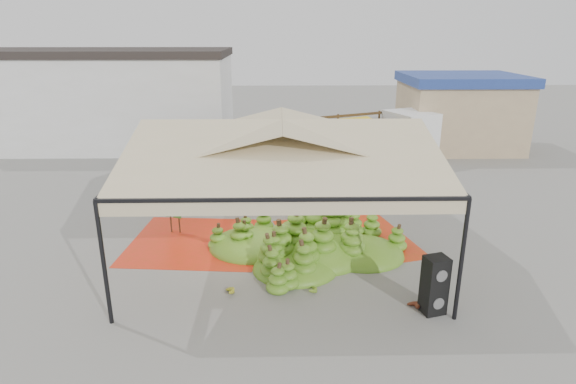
{
  "coord_description": "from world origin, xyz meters",
  "views": [
    {
      "loc": [
        -0.1,
        -13.65,
        6.46
      ],
      "look_at": [
        0.2,
        1.5,
        1.3
      ],
      "focal_mm": 30.0,
      "sensor_mm": 36.0,
      "label": 1
    }
  ],
  "objects_px": {
    "vendor": "(291,192)",
    "truck_right": "(372,134)",
    "truck_left": "(239,149)",
    "banana_heap": "(309,232)",
    "speaker_stack": "(434,285)"
  },
  "relations": [
    {
      "from": "speaker_stack",
      "to": "truck_right",
      "type": "height_order",
      "value": "truck_right"
    },
    {
      "from": "truck_left",
      "to": "truck_right",
      "type": "distance_m",
      "value": 6.68
    },
    {
      "from": "vendor",
      "to": "truck_right",
      "type": "xyz_separation_m",
      "value": [
        4.14,
        6.67,
        0.68
      ]
    },
    {
      "from": "banana_heap",
      "to": "speaker_stack",
      "type": "height_order",
      "value": "speaker_stack"
    },
    {
      "from": "vendor",
      "to": "truck_left",
      "type": "distance_m",
      "value": 5.25
    },
    {
      "from": "banana_heap",
      "to": "truck_left",
      "type": "relative_size",
      "value": 0.96
    },
    {
      "from": "banana_heap",
      "to": "speaker_stack",
      "type": "relative_size",
      "value": 4.27
    },
    {
      "from": "speaker_stack",
      "to": "vendor",
      "type": "xyz_separation_m",
      "value": [
        -3.22,
        6.57,
        0.13
      ]
    },
    {
      "from": "banana_heap",
      "to": "speaker_stack",
      "type": "bearing_deg",
      "value": -50.4
    },
    {
      "from": "vendor",
      "to": "banana_heap",
      "type": "bearing_deg",
      "value": 95.87
    },
    {
      "from": "truck_left",
      "to": "truck_right",
      "type": "bearing_deg",
      "value": 34.03
    },
    {
      "from": "speaker_stack",
      "to": "truck_right",
      "type": "xyz_separation_m",
      "value": [
        0.92,
        13.24,
        0.8
      ]
    },
    {
      "from": "truck_left",
      "to": "truck_right",
      "type": "height_order",
      "value": "truck_right"
    },
    {
      "from": "banana_heap",
      "to": "vendor",
      "type": "relative_size",
      "value": 3.63
    },
    {
      "from": "banana_heap",
      "to": "vendor",
      "type": "height_order",
      "value": "vendor"
    }
  ]
}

